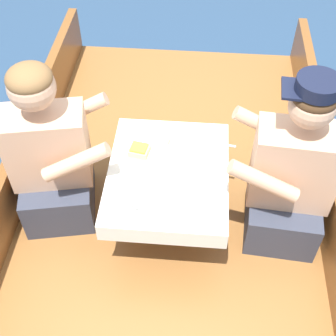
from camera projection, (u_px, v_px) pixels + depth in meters
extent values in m
plane|color=navy|center=(169.00, 237.00, 2.88)|extent=(60.00, 60.00, 0.00)
cube|color=brown|center=(169.00, 223.00, 2.77)|extent=(1.76, 3.11, 0.30)
cube|color=brown|center=(16.00, 180.00, 2.58)|extent=(0.06, 3.11, 0.32)
cube|color=brown|center=(328.00, 200.00, 2.48)|extent=(0.06, 3.11, 0.32)
cylinder|color=#B2B2B7|center=(168.00, 197.00, 2.47)|extent=(0.07, 0.07, 0.37)
cube|color=brown|center=(168.00, 172.00, 2.32)|extent=(0.57, 0.70, 0.02)
cube|color=white|center=(168.00, 171.00, 2.31)|extent=(0.60, 0.73, 0.00)
cube|color=white|center=(161.00, 238.00, 2.11)|extent=(0.60, 0.00, 0.10)
cube|color=white|center=(173.00, 129.00, 2.59)|extent=(0.60, 0.00, 0.10)
cube|color=#333847|center=(59.00, 190.00, 2.57)|extent=(0.44, 0.50, 0.26)
cube|color=tan|center=(48.00, 147.00, 2.32)|extent=(0.44, 0.29, 0.42)
sphere|color=tan|center=(31.00, 87.00, 2.04)|extent=(0.22, 0.22, 0.22)
ellipsoid|color=brown|center=(29.00, 78.00, 2.01)|extent=(0.21, 0.21, 0.12)
cylinder|color=tan|center=(77.00, 111.00, 2.40)|extent=(0.34, 0.13, 0.21)
cylinder|color=tan|center=(76.00, 162.00, 2.16)|extent=(0.34, 0.13, 0.21)
cube|color=#333847|center=(281.00, 210.00, 2.48)|extent=(0.39, 0.47, 0.26)
cube|color=tan|center=(295.00, 166.00, 2.22)|extent=(0.42, 0.25, 0.44)
sphere|color=tan|center=(313.00, 106.00, 1.94)|extent=(0.20, 0.20, 0.20)
ellipsoid|color=#472D19|center=(315.00, 97.00, 1.91)|extent=(0.19, 0.19, 0.11)
cylinder|color=tan|center=(263.00, 181.00, 2.07)|extent=(0.34, 0.10, 0.21)
cylinder|color=tan|center=(265.00, 126.00, 2.30)|extent=(0.34, 0.10, 0.21)
cylinder|color=black|center=(319.00, 85.00, 1.86)|extent=(0.19, 0.19, 0.06)
cube|color=black|center=(294.00, 89.00, 1.90)|extent=(0.11, 0.15, 0.01)
cylinder|color=white|center=(139.00, 154.00, 2.38)|extent=(0.19, 0.19, 0.01)
cylinder|color=white|center=(193.00, 140.00, 2.45)|extent=(0.19, 0.19, 0.01)
cube|color=#E0BC7F|center=(139.00, 151.00, 2.37)|extent=(0.11, 0.10, 0.04)
cube|color=gold|center=(139.00, 148.00, 2.35)|extent=(0.09, 0.08, 0.01)
cylinder|color=white|center=(183.00, 215.00, 2.11)|extent=(0.11, 0.11, 0.04)
cylinder|color=beige|center=(183.00, 214.00, 2.10)|extent=(0.09, 0.09, 0.02)
cylinder|color=white|center=(197.00, 184.00, 2.23)|extent=(0.13, 0.13, 0.04)
cylinder|color=beige|center=(197.00, 183.00, 2.22)|extent=(0.11, 0.11, 0.02)
cylinder|color=white|center=(124.00, 206.00, 2.12)|extent=(0.06, 0.06, 0.07)
torus|color=white|center=(134.00, 207.00, 2.12)|extent=(0.04, 0.01, 0.04)
cylinder|color=#3D2314|center=(124.00, 204.00, 2.11)|extent=(0.06, 0.06, 0.01)
cylinder|color=white|center=(130.00, 179.00, 2.24)|extent=(0.08, 0.08, 0.05)
torus|color=white|center=(140.00, 180.00, 2.24)|extent=(0.04, 0.01, 0.04)
cylinder|color=#3D2314|center=(130.00, 177.00, 2.23)|extent=(0.06, 0.06, 0.01)
cylinder|color=silver|center=(163.00, 139.00, 2.42)|extent=(0.06, 0.06, 0.05)
cylinder|color=beige|center=(163.00, 139.00, 2.42)|extent=(0.07, 0.07, 0.03)
cube|color=silver|center=(220.00, 144.00, 2.44)|extent=(0.17, 0.04, 0.00)
ellipsoid|color=silver|center=(206.00, 141.00, 2.44)|extent=(0.04, 0.02, 0.01)
cube|color=silver|center=(158.00, 168.00, 2.32)|extent=(0.06, 0.17, 0.00)
cube|color=silver|center=(155.00, 158.00, 2.37)|extent=(0.03, 0.04, 0.00)
cube|color=silver|center=(193.00, 172.00, 2.31)|extent=(0.13, 0.13, 0.00)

